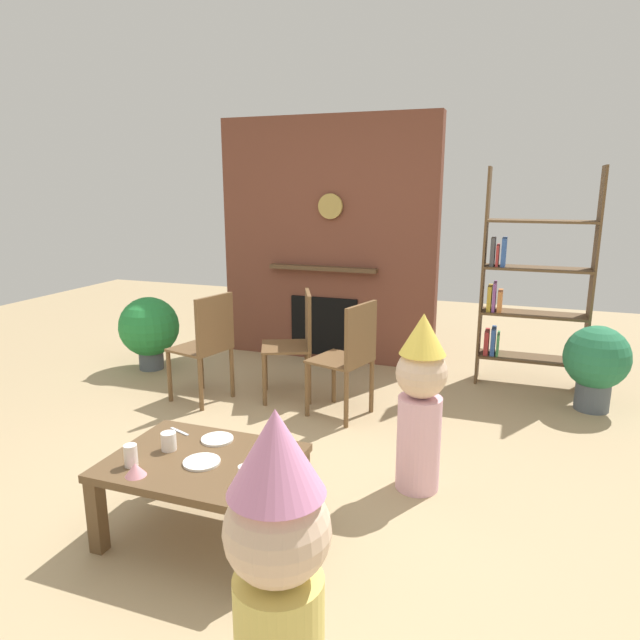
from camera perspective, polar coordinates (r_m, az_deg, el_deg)
ground_plane at (r=3.46m, az=-4.78°, el=-16.70°), size 12.00×12.00×0.00m
brick_fireplace_feature at (r=5.65m, az=0.74°, el=7.89°), size 2.20×0.28×2.40m
bookshelf at (r=5.19m, az=20.16°, el=3.02°), size 0.90×0.28×1.90m
coffee_table at (r=2.96m, az=-11.83°, el=-14.77°), size 0.92×0.69×0.42m
paper_cup_near_left at (r=2.65m, az=-7.58°, el=-15.36°), size 0.07×0.07×0.09m
paper_cup_near_right at (r=2.92m, az=-18.67°, el=-12.91°), size 0.06×0.06×0.11m
paper_cup_center at (r=3.03m, az=-15.11°, el=-11.81°), size 0.08×0.08×0.09m
paper_cup_far_left at (r=2.75m, az=-5.26°, el=-14.11°), size 0.08×0.08×0.09m
paper_plate_front at (r=3.10m, az=-10.39°, el=-11.81°), size 0.17×0.17×0.01m
paper_plate_rear at (r=2.88m, az=-11.92°, el=-13.93°), size 0.18×0.18×0.01m
birthday_cake_slice at (r=2.84m, az=-18.24°, el=-14.22°), size 0.10×0.10×0.06m
table_fork at (r=3.24m, az=-14.08°, el=-10.93°), size 0.15×0.07×0.01m
child_with_cone_hat at (r=1.82m, az=-4.26°, el=-24.86°), size 0.32×0.32×1.14m
child_in_pink at (r=3.27m, az=10.16°, el=-7.85°), size 0.29×0.29×1.05m
dining_chair_left at (r=4.63m, az=-11.37°, el=-2.18°), size 0.49×0.49×0.90m
dining_chair_middle at (r=4.65m, az=-2.34°, el=-1.86°), size 0.53×0.53×0.90m
dining_chair_right at (r=4.24m, az=3.07°, el=-3.39°), size 0.50×0.50×0.90m
potted_plant_tall at (r=4.91m, az=26.25°, el=-3.81°), size 0.50×0.50×0.68m
potted_plant_short at (r=5.64m, az=-16.96°, el=-0.80°), size 0.57×0.57×0.71m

